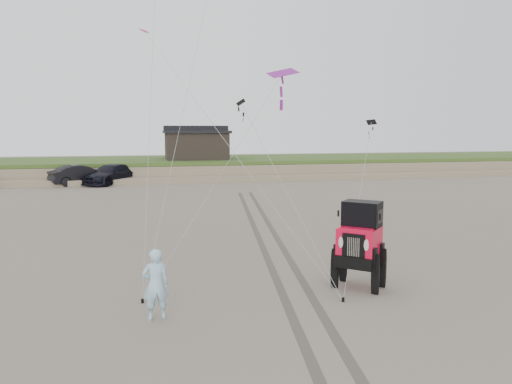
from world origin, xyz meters
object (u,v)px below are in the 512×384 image
man (156,284)px  cabin (196,144)px  jeep (359,254)px  truck_b (81,175)px  truck_c (111,174)px

man → cabin: bearing=-102.1°
cabin → man: cabin is taller
cabin → jeep: bearing=-88.7°
truck_b → jeep: (11.31, -31.19, 0.19)m
truck_c → cabin: bearing=69.5°
jeep → cabin: bearing=133.5°
truck_b → jeep: jeep is taller
cabin → truck_c: 10.18m
truck_c → jeep: jeep is taller
cabin → truck_c: cabin is taller
truck_c → jeep: 32.49m
truck_b → man: man is taller
truck_b → truck_c: 2.41m
truck_b → truck_c: truck_b is taller
truck_b → jeep: size_ratio=0.93×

